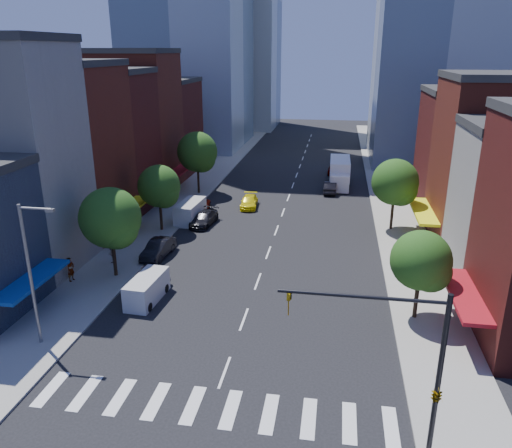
{
  "coord_description": "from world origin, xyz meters",
  "views": [
    {
      "loc": [
        5.68,
        -23.47,
        17.44
      ],
      "look_at": [
        -0.07,
        11.53,
        5.0
      ],
      "focal_mm": 35.0,
      "sensor_mm": 36.0,
      "label": 1
    }
  ],
  "objects_px": {
    "traffic_car_oncoming": "(330,187)",
    "parked_car_third": "(197,207)",
    "traffic_car_far": "(334,169)",
    "pedestrian_far": "(111,254)",
    "parked_car_rear": "(204,218)",
    "parked_car_second": "(158,249)",
    "cargo_van_far": "(190,212)",
    "taxi": "(249,202)",
    "pedestrian_near": "(71,269)",
    "box_truck": "(340,173)",
    "cargo_van_near": "(146,289)",
    "parked_car_front": "(151,286)"
  },
  "relations": [
    {
      "from": "pedestrian_far",
      "to": "pedestrian_near",
      "type": "bearing_deg",
      "value": -29.06
    },
    {
      "from": "parked_car_third",
      "to": "parked_car_rear",
      "type": "xyz_separation_m",
      "value": [
        1.79,
        -3.71,
        0.0
      ]
    },
    {
      "from": "pedestrian_near",
      "to": "taxi",
      "type": "bearing_deg",
      "value": -14.83
    },
    {
      "from": "parked_car_rear",
      "to": "traffic_car_oncoming",
      "type": "xyz_separation_m",
      "value": [
        12.8,
        14.73,
        0.05
      ]
    },
    {
      "from": "parked_car_second",
      "to": "cargo_van_far",
      "type": "distance_m",
      "value": 9.87
    },
    {
      "from": "parked_car_rear",
      "to": "traffic_car_oncoming",
      "type": "relative_size",
      "value": 1.06
    },
    {
      "from": "traffic_car_oncoming",
      "to": "cargo_van_near",
      "type": "bearing_deg",
      "value": 69.89
    },
    {
      "from": "pedestrian_near",
      "to": "box_truck",
      "type": "bearing_deg",
      "value": -21.0
    },
    {
      "from": "parked_car_third",
      "to": "taxi",
      "type": "relative_size",
      "value": 1.1
    },
    {
      "from": "pedestrian_far",
      "to": "parked_car_rear",
      "type": "bearing_deg",
      "value": 147.8
    },
    {
      "from": "cargo_van_far",
      "to": "box_truck",
      "type": "xyz_separation_m",
      "value": [
        15.68,
        17.82,
        0.59
      ]
    },
    {
      "from": "parked_car_third",
      "to": "pedestrian_far",
      "type": "relative_size",
      "value": 3.26
    },
    {
      "from": "parked_car_front",
      "to": "taxi",
      "type": "distance_m",
      "value": 23.17
    },
    {
      "from": "parked_car_rear",
      "to": "box_truck",
      "type": "bearing_deg",
      "value": 59.9
    },
    {
      "from": "parked_car_second",
      "to": "pedestrian_far",
      "type": "distance_m",
      "value": 4.02
    },
    {
      "from": "parked_car_third",
      "to": "cargo_van_near",
      "type": "distance_m",
      "value": 20.82
    },
    {
      "from": "taxi",
      "to": "parked_car_front",
      "type": "bearing_deg",
      "value": -103.05
    },
    {
      "from": "parked_car_third",
      "to": "cargo_van_near",
      "type": "height_order",
      "value": "cargo_van_near"
    },
    {
      "from": "pedestrian_near",
      "to": "cargo_van_near",
      "type": "bearing_deg",
      "value": -95.35
    },
    {
      "from": "parked_car_front",
      "to": "parked_car_rear",
      "type": "relative_size",
      "value": 0.88
    },
    {
      "from": "parked_car_rear",
      "to": "taxi",
      "type": "height_order",
      "value": "parked_car_rear"
    },
    {
      "from": "cargo_van_far",
      "to": "box_truck",
      "type": "relative_size",
      "value": 0.59
    },
    {
      "from": "parked_car_third",
      "to": "taxi",
      "type": "xyz_separation_m",
      "value": [
        5.36,
        3.15,
        -0.04
      ]
    },
    {
      "from": "traffic_car_oncoming",
      "to": "traffic_car_far",
      "type": "height_order",
      "value": "traffic_car_oncoming"
    },
    {
      "from": "parked_car_second",
      "to": "traffic_car_oncoming",
      "type": "height_order",
      "value": "parked_car_second"
    },
    {
      "from": "cargo_van_far",
      "to": "traffic_car_far",
      "type": "xyz_separation_m",
      "value": [
        14.87,
        24.06,
        -0.32
      ]
    },
    {
      "from": "parked_car_front",
      "to": "cargo_van_far",
      "type": "xyz_separation_m",
      "value": [
        -2.01,
        16.94,
        0.34
      ]
    },
    {
      "from": "taxi",
      "to": "traffic_car_oncoming",
      "type": "xyz_separation_m",
      "value": [
        9.22,
        7.87,
        0.08
      ]
    },
    {
      "from": "traffic_car_oncoming",
      "to": "traffic_car_far",
      "type": "bearing_deg",
      "value": -90.05
    },
    {
      "from": "cargo_van_far",
      "to": "traffic_car_far",
      "type": "bearing_deg",
      "value": 61.85
    },
    {
      "from": "cargo_van_far",
      "to": "taxi",
      "type": "xyz_separation_m",
      "value": [
        5.37,
        5.99,
        -0.4
      ]
    },
    {
      "from": "parked_car_third",
      "to": "cargo_van_near",
      "type": "relative_size",
      "value": 1.11
    },
    {
      "from": "parked_car_second",
      "to": "pedestrian_near",
      "type": "bearing_deg",
      "value": -125.42
    },
    {
      "from": "pedestrian_near",
      "to": "pedestrian_far",
      "type": "relative_size",
      "value": 1.27
    },
    {
      "from": "traffic_car_oncoming",
      "to": "parked_car_third",
      "type": "bearing_deg",
      "value": 38.6
    },
    {
      "from": "cargo_van_near",
      "to": "cargo_van_far",
      "type": "distance_m",
      "value": 18.0
    },
    {
      "from": "parked_car_rear",
      "to": "pedestrian_far",
      "type": "bearing_deg",
      "value": -108.62
    },
    {
      "from": "taxi",
      "to": "pedestrian_far",
      "type": "height_order",
      "value": "pedestrian_far"
    },
    {
      "from": "cargo_van_far",
      "to": "traffic_car_oncoming",
      "type": "bearing_deg",
      "value": 47.08
    },
    {
      "from": "parked_car_second",
      "to": "traffic_car_oncoming",
      "type": "bearing_deg",
      "value": 62.66
    },
    {
      "from": "parked_car_rear",
      "to": "traffic_car_oncoming",
      "type": "height_order",
      "value": "traffic_car_oncoming"
    },
    {
      "from": "parked_car_third",
      "to": "taxi",
      "type": "height_order",
      "value": "parked_car_third"
    },
    {
      "from": "traffic_car_oncoming",
      "to": "pedestrian_near",
      "type": "distance_m",
      "value": 35.62
    },
    {
      "from": "box_truck",
      "to": "pedestrian_near",
      "type": "xyz_separation_m",
      "value": [
        -20.67,
        -33.72,
        -0.52
      ]
    },
    {
      "from": "parked_car_rear",
      "to": "traffic_car_oncoming",
      "type": "distance_m",
      "value": 19.51
    },
    {
      "from": "taxi",
      "to": "parked_car_rear",
      "type": "bearing_deg",
      "value": -122.24
    },
    {
      "from": "parked_car_second",
      "to": "parked_car_rear",
      "type": "distance_m",
      "value": 9.17
    },
    {
      "from": "parked_car_second",
      "to": "pedestrian_near",
      "type": "height_order",
      "value": "pedestrian_near"
    },
    {
      "from": "parked_car_rear",
      "to": "cargo_van_far",
      "type": "relative_size",
      "value": 0.93
    },
    {
      "from": "traffic_car_oncoming",
      "to": "traffic_car_far",
      "type": "distance_m",
      "value": 10.21
    }
  ]
}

